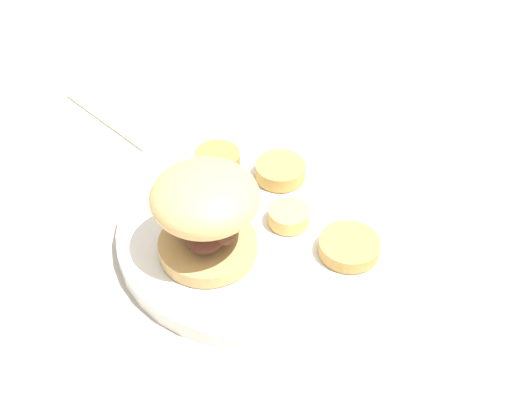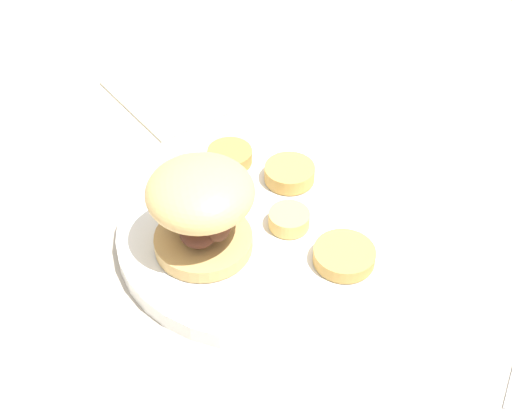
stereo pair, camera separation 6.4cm
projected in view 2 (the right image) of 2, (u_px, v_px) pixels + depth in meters
ground_plane at (256, 239)px, 0.67m from camera, size 4.00×4.00×0.00m
dinner_plate at (256, 231)px, 0.66m from camera, size 0.26×0.26×0.02m
sandwich at (201, 206)px, 0.60m from camera, size 0.09×0.11×0.09m
potato_round_0 at (289, 217)px, 0.65m from camera, size 0.04×0.04×0.01m
potato_round_1 at (344, 256)px, 0.62m from camera, size 0.05×0.05×0.01m
potato_round_2 at (230, 156)px, 0.72m from camera, size 0.05×0.05×0.01m
potato_round_3 at (290, 173)px, 0.70m from camera, size 0.05×0.05×0.02m
napkin at (164, 96)px, 0.84m from camera, size 0.16×0.17×0.01m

